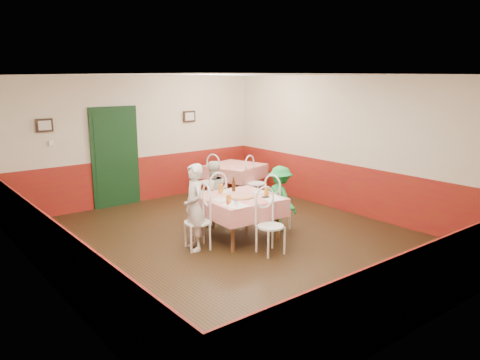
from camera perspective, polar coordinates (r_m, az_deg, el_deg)
floor at (r=8.08m, az=-0.56°, el=-7.58°), size 7.00×7.00×0.00m
ceiling at (r=7.59m, az=-0.60°, el=12.70°), size 7.00×7.00×0.00m
back_wall at (r=10.66m, az=-12.22°, el=4.83°), size 6.00×0.10×2.80m
front_wall at (r=5.45m, az=22.60°, el=-3.11°), size 6.00×0.10×2.80m
left_wall at (r=6.37m, az=-22.43°, el=-0.93°), size 0.10×7.00×2.80m
right_wall at (r=9.82m, az=13.44°, el=4.12°), size 0.10×7.00×2.80m
wainscot_back at (r=10.80m, az=-11.96°, el=0.09°), size 6.00×0.03×1.00m
wainscot_front at (r=5.75m, az=21.71°, el=-11.75°), size 6.00×0.03×1.00m
wainscot_left at (r=6.63m, az=-21.65°, el=-8.50°), size 0.03×7.00×1.00m
wainscot_right at (r=9.97m, az=13.12°, el=-1.01°), size 0.03×7.00×1.00m
door at (r=10.42m, az=-14.96°, el=2.57°), size 0.96×0.06×2.10m
picture_left at (r=9.86m, az=-22.73°, el=6.17°), size 0.32×0.03×0.26m
picture_right at (r=11.20m, az=-6.19°, el=7.71°), size 0.32×0.03×0.26m
thermostat at (r=9.92m, az=-22.00°, el=4.22°), size 0.10×0.03×0.10m
main_table at (r=8.14m, az=0.00°, el=-4.64°), size 1.29×1.29×0.77m
second_table at (r=10.97m, az=-0.59°, el=-0.12°), size 1.40×1.40×0.77m
chair_left at (r=7.68m, az=-5.23°, el=-5.16°), size 0.51×0.51×0.90m
chair_right at (r=8.61m, az=4.65°, el=-3.20°), size 0.48×0.48×0.90m
chair_far at (r=8.80m, az=-3.17°, el=-2.83°), size 0.47×0.47×0.90m
chair_near at (r=7.47m, az=3.75°, el=-5.67°), size 0.46×0.46×0.90m
chair_second_a at (r=10.53m, az=-3.82°, el=-0.27°), size 0.52×0.52×0.90m
chair_second_b at (r=10.39m, az=1.94°, el=-0.42°), size 0.52×0.52×0.90m
pizza at (r=7.97m, az=0.16°, el=-2.04°), size 0.45×0.45×0.03m
plate_left at (r=7.79m, az=-2.37°, el=-2.44°), size 0.26×0.26×0.01m
plate_right at (r=8.30m, az=2.35°, el=-1.50°), size 0.26×0.26×0.01m
plate_far at (r=8.36m, az=-1.81°, el=-1.40°), size 0.26×0.26×0.01m
glass_a at (r=7.58m, az=-1.43°, el=-2.35°), size 0.08×0.08×0.14m
glass_b at (r=8.05m, az=3.25°, el=-1.50°), size 0.08×0.08×0.14m
glass_c at (r=8.26m, az=-2.34°, el=-1.07°), size 0.09×0.09×0.15m
beer_bottle at (r=8.39m, az=-0.78°, el=-0.57°), size 0.07×0.07×0.23m
shaker_a at (r=7.46m, az=-0.58°, el=-2.80°), size 0.04×0.04×0.09m
shaker_b at (r=7.46m, az=-0.39°, el=-2.80°), size 0.04×0.04×0.09m
shaker_c at (r=7.49m, az=-1.51°, el=-2.75°), size 0.04×0.04×0.09m
menu_left at (r=7.49m, az=-0.52°, el=-3.09°), size 0.33×0.42×0.00m
menu_right at (r=7.94m, az=3.90°, el=-2.20°), size 0.40×0.47×0.00m
wallet at (r=7.96m, az=3.12°, el=-2.08°), size 0.12×0.10×0.02m
diner_left at (r=7.59m, az=-5.60°, el=-3.34°), size 0.47×0.59×1.42m
diner_far at (r=8.80m, az=-3.35°, el=-1.67°), size 0.70×0.60×1.25m
diner_right at (r=8.60m, az=4.93°, el=-2.21°), size 0.48×0.79×1.19m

